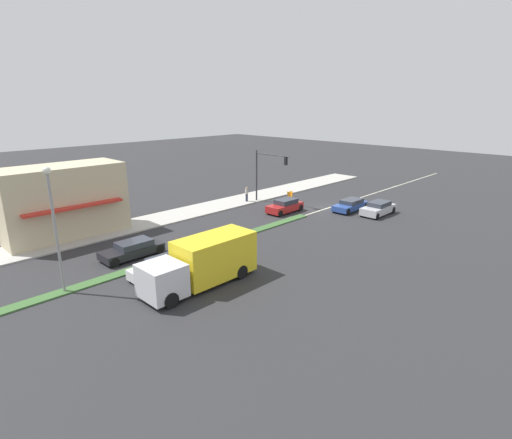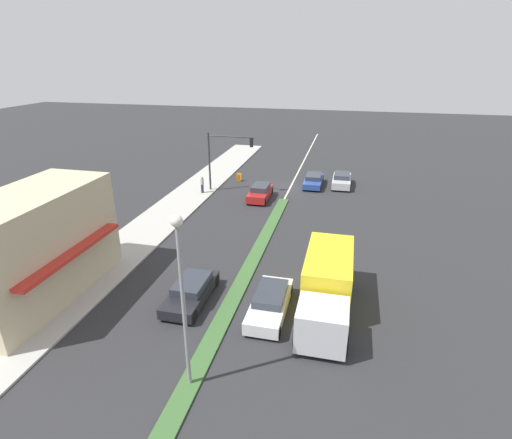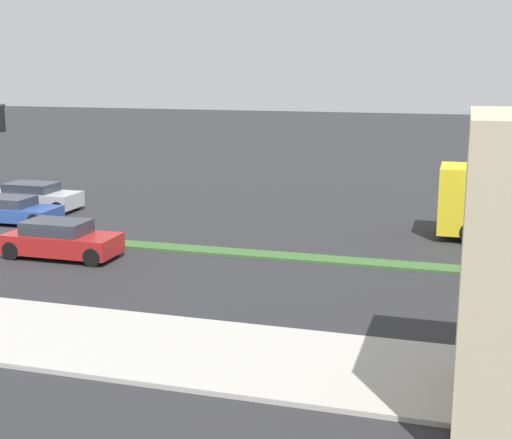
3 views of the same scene
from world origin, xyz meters
name	(u,v)px [view 1 (image 1 of 3)]	position (x,y,z in m)	size (l,w,h in m)	color
ground_plane	(188,253)	(0.00, 18.00, 0.00)	(160.00, 160.00, 0.00)	#2B2B2D
sidewalk_right	(122,228)	(9.00, 18.50, 0.06)	(4.00, 73.00, 0.12)	#B2AFA8
median_strip	(64,292)	(0.00, 27.00, 0.05)	(0.90, 46.00, 0.10)	#3D6633
lane_marking_center	(327,208)	(0.00, 0.00, 0.00)	(0.16, 60.00, 0.01)	beige
building_corner_store	(63,201)	(10.43, 22.68, 3.02)	(4.81, 9.51, 5.80)	#C6B793
traffic_signal_main	(266,168)	(6.12, 2.89, 3.90)	(4.59, 0.34, 5.60)	#333338
street_lamp	(53,215)	(0.00, 26.94, 4.78)	(0.44, 0.44, 7.37)	gray
pedestrian	(247,194)	(7.96, 4.05, 0.97)	(0.34, 0.34, 1.62)	#282D42
warning_aframe_sign	(290,195)	(5.66, -0.72, 0.43)	(0.45, 0.53, 0.84)	orange
delivery_truck	(203,262)	(-5.00, 20.44, 1.47)	(2.44, 7.50, 2.87)	silver
van_white	(166,266)	(-2.20, 21.36, 0.60)	(1.76, 4.59, 1.23)	silver
sedan_dark	(132,249)	(2.20, 21.26, 0.59)	(1.85, 4.43, 1.19)	black
coupe_blue	(351,205)	(-2.20, -1.04, 0.57)	(1.75, 4.37, 1.16)	#284793
hatchback_red	(285,206)	(2.20, 4.24, 0.65)	(1.72, 4.05, 1.34)	#AD1E1E
sedan_silver	(378,208)	(-5.00, -1.56, 0.63)	(1.81, 4.15, 1.29)	#B7BABF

